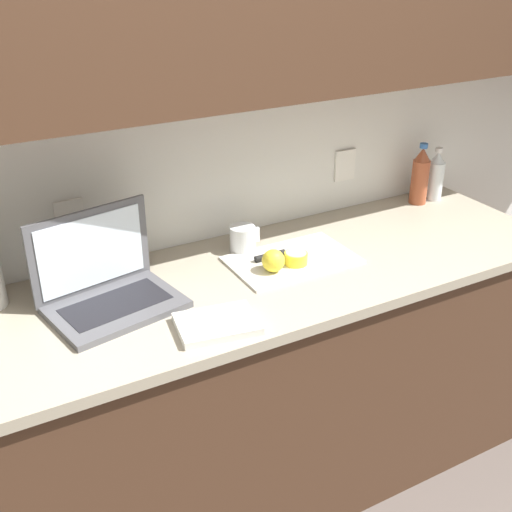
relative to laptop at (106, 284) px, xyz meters
name	(u,v)px	position (x,y,z in m)	size (l,w,h in m)	color
ground_plane	(210,502)	(0.27, -0.07, -0.96)	(12.00, 12.00, 0.00)	#564C47
wall_back	(155,52)	(0.27, 0.19, 0.60)	(5.20, 0.38, 2.60)	white
counter_unit	(198,405)	(0.24, -0.06, -0.50)	(2.57, 0.65, 0.89)	#472D1E
laptop	(106,284)	(0.00, 0.00, 0.00)	(0.41, 0.32, 0.27)	#515156
cutting_board	(292,260)	(0.62, -0.03, -0.06)	(0.41, 0.26, 0.01)	silver
knife	(279,254)	(0.59, 0.00, -0.05)	(0.28, 0.04, 0.02)	silver
lemon_half_cut	(295,258)	(0.61, -0.06, -0.04)	(0.08, 0.08, 0.04)	yellow
lemon_whole_beside	(273,261)	(0.52, -0.07, -0.02)	(0.07, 0.07, 0.07)	yellow
bottle_green_soda	(420,176)	(1.33, 0.16, 0.05)	(0.07, 0.07, 0.25)	#A34C2D
bottle_oil_tall	(436,176)	(1.41, 0.16, 0.03)	(0.06, 0.06, 0.22)	silver
measuring_cup	(243,239)	(0.51, 0.11, -0.02)	(0.11, 0.09, 0.09)	silver
dish_towel	(217,324)	(0.22, -0.27, -0.05)	(0.22, 0.16, 0.02)	silver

